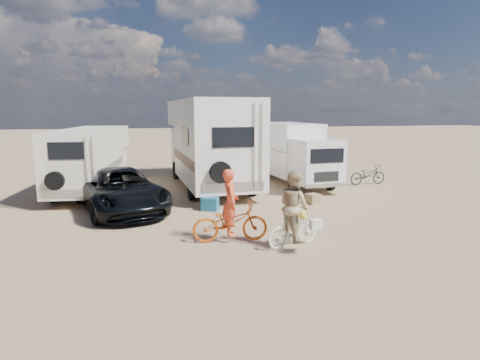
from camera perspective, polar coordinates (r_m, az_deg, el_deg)
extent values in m
plane|color=tan|center=(12.00, 1.84, -7.14)|extent=(140.00, 140.00, 0.00)
imported|color=black|center=(14.78, -16.67, -1.35)|extent=(3.89, 5.80, 1.48)
imported|color=#BF4C0D|center=(10.90, -1.38, -5.99)|extent=(2.07, 0.83, 1.07)
imported|color=silver|center=(10.59, 7.55, -6.89)|extent=(1.63, 0.93, 0.95)
imported|color=#EC4E2B|center=(10.80, -1.39, -4.12)|extent=(0.47, 0.68, 1.80)
imported|color=tan|center=(10.47, 7.60, -4.63)|extent=(0.93, 1.05, 1.81)
imported|color=black|center=(20.03, 17.63, 0.72)|extent=(1.88, 0.75, 0.97)
cube|color=#195C7D|center=(14.32, -4.27, -3.40)|extent=(0.69, 0.61, 0.46)
cube|color=olive|center=(15.56, 10.32, -2.63)|extent=(0.58, 0.58, 0.37)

